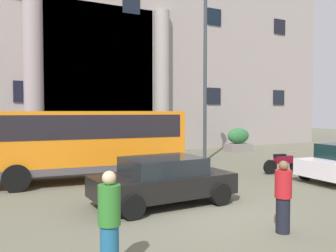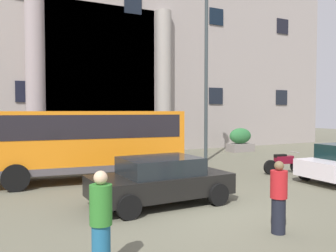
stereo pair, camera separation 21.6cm
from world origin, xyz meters
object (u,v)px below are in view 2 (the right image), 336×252
at_px(hedge_planter_far_east, 240,140).
at_px(hedge_planter_west, 146,145).
at_px(pedestrian_woman_dark_dress, 101,223).
at_px(scooter_by_planter, 283,163).
at_px(pedestrian_woman_with_bag, 279,197).
at_px(lamppost_plaza_centre, 206,64).
at_px(orange_minibus, 88,139).
at_px(bus_stop_sign, 175,132).
at_px(parked_estate_mid, 160,180).

height_order(hedge_planter_far_east, hedge_planter_west, hedge_planter_far_east).
height_order(hedge_planter_far_east, pedestrian_woman_dark_dress, pedestrian_woman_dark_dress).
height_order(scooter_by_planter, pedestrian_woman_with_bag, pedestrian_woman_with_bag).
bearing_deg(pedestrian_woman_with_bag, pedestrian_woman_dark_dress, 166.58).
relative_size(hedge_planter_west, pedestrian_woman_dark_dress, 1.20).
xyz_separation_m(hedge_planter_west, lamppost_plaza_centre, (2.25, -2.68, 4.35)).
xyz_separation_m(hedge_planter_west, scooter_by_planter, (3.06, -7.34, -0.26)).
bearing_deg(hedge_planter_west, pedestrian_woman_with_bag, -100.94).
bearing_deg(orange_minibus, lamppost_plaza_centre, 25.17).
bearing_deg(pedestrian_woman_dark_dress, orange_minibus, -105.99).
relative_size(bus_stop_sign, scooter_by_planter, 1.34).
bearing_deg(parked_estate_mid, hedge_planter_west, 66.92).
xyz_separation_m(pedestrian_woman_dark_dress, pedestrian_woman_with_bag, (3.97, 0.19, -0.07)).
bearing_deg(scooter_by_planter, parked_estate_mid, -155.65).
bearing_deg(hedge_planter_far_east, parked_estate_mid, -137.85).
bearing_deg(hedge_planter_far_east, scooter_by_planter, -116.19).
distance_m(parked_estate_mid, pedestrian_woman_with_bag, 3.55).
xyz_separation_m(parked_estate_mid, pedestrian_woman_with_bag, (1.21, -3.33, 0.09)).
bearing_deg(hedge_planter_west, parked_estate_mid, -111.39).
distance_m(hedge_planter_far_east, pedestrian_woman_dark_dress, 18.34).
bearing_deg(hedge_planter_west, scooter_by_planter, -67.38).
xyz_separation_m(orange_minibus, pedestrian_woman_dark_dress, (-1.81, -7.89, -0.73)).
relative_size(orange_minibus, pedestrian_woman_with_bag, 4.64).
xyz_separation_m(hedge_planter_far_east, parked_estate_mid, (-10.32, -9.34, -0.05)).
bearing_deg(scooter_by_planter, lamppost_plaza_centre, 107.45).
bearing_deg(lamppost_plaza_centre, pedestrian_woman_dark_dress, -130.35).
bearing_deg(parked_estate_mid, bus_stop_sign, 56.99).
distance_m(pedestrian_woman_with_bag, lamppost_plaza_centre, 11.86).
xyz_separation_m(hedge_planter_far_east, scooter_by_planter, (-3.60, -7.32, -0.28)).
xyz_separation_m(hedge_planter_far_east, lamppost_plaza_centre, (-4.41, -2.66, 4.33)).
distance_m(bus_stop_sign, hedge_planter_west, 3.06).
distance_m(hedge_planter_far_east, hedge_planter_west, 6.65).
height_order(hedge_planter_west, pedestrian_woman_dark_dress, pedestrian_woman_dark_dress).
xyz_separation_m(orange_minibus, scooter_by_planter, (7.66, -2.35, -1.13)).
distance_m(pedestrian_woman_dark_dress, pedestrian_woman_with_bag, 3.97).
height_order(orange_minibus, lamppost_plaza_centre, lamppost_plaza_centre).
bearing_deg(pedestrian_woman_with_bag, orange_minibus, 89.52).
bearing_deg(hedge_planter_far_east, hedge_planter_west, 179.81).
bearing_deg(lamppost_plaza_centre, scooter_by_planter, -80.11).
height_order(pedestrian_woman_with_bag, lamppost_plaza_centre, lamppost_plaza_centre).
bearing_deg(lamppost_plaza_centre, bus_stop_sign, -173.41).
xyz_separation_m(hedge_planter_west, parked_estate_mid, (-3.67, -9.37, -0.02)).
xyz_separation_m(orange_minibus, parked_estate_mid, (0.94, -4.38, -0.89)).
xyz_separation_m(parked_estate_mid, lamppost_plaza_centre, (5.91, 6.68, 4.37)).
bearing_deg(pedestrian_woman_with_bag, scooter_by_planter, 28.11).
relative_size(hedge_planter_far_east, pedestrian_woman_dark_dress, 0.99).
bearing_deg(hedge_planter_west, lamppost_plaza_centre, -50.07).
height_order(hedge_planter_far_east, parked_estate_mid, hedge_planter_far_east).
relative_size(scooter_by_planter, pedestrian_woman_with_bag, 1.22).
height_order(hedge_planter_far_east, scooter_by_planter, hedge_planter_far_east).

